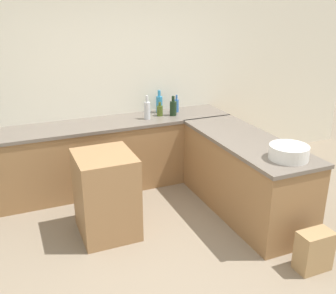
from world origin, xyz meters
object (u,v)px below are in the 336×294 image
object	(u,v)px
wine_bottle_dark	(173,108)
water_bottle_blue	(177,105)
olive_oil_bottle	(160,110)
island_table	(106,195)
vinegar_bottle_clear	(147,110)
dish_soap_bottle	(159,104)
mixing_bowl	(289,152)
paper_bag	(314,251)

from	to	relation	value
wine_bottle_dark	water_bottle_blue	xyz separation A→B (m)	(0.11, 0.14, -0.01)
olive_oil_bottle	island_table	bearing A→B (deg)	-133.81
vinegar_bottle_clear	water_bottle_blue	xyz separation A→B (m)	(0.48, 0.16, -0.03)
island_table	dish_soap_bottle	bearing A→B (deg)	48.59
mixing_bowl	olive_oil_bottle	world-z (taller)	olive_oil_bottle
wine_bottle_dark	paper_bag	size ratio (longest dim) A/B	0.68
wine_bottle_dark	olive_oil_bottle	xyz separation A→B (m)	(-0.17, 0.05, -0.03)
water_bottle_blue	paper_bag	xyz separation A→B (m)	(0.25, -2.49, -0.78)
island_table	water_bottle_blue	distance (m)	1.83
mixing_bowl	vinegar_bottle_clear	world-z (taller)	vinegar_bottle_clear
vinegar_bottle_clear	paper_bag	size ratio (longest dim) A/B	0.79
wine_bottle_dark	water_bottle_blue	bearing A→B (deg)	51.28
island_table	wine_bottle_dark	bearing A→B (deg)	40.45
olive_oil_bottle	wine_bottle_dark	bearing A→B (deg)	-17.37
olive_oil_bottle	vinegar_bottle_clear	world-z (taller)	vinegar_bottle_clear
mixing_bowl	wine_bottle_dark	xyz separation A→B (m)	(-0.41, 1.82, 0.03)
vinegar_bottle_clear	paper_bag	world-z (taller)	vinegar_bottle_clear
mixing_bowl	wine_bottle_dark	bearing A→B (deg)	102.81
mixing_bowl	paper_bag	world-z (taller)	mixing_bowl
island_table	paper_bag	size ratio (longest dim) A/B	2.30
island_table	dish_soap_bottle	distance (m)	1.73
olive_oil_bottle	paper_bag	xyz separation A→B (m)	(0.53, -2.40, -0.76)
mixing_bowl	water_bottle_blue	bearing A→B (deg)	98.81
water_bottle_blue	wine_bottle_dark	bearing A→B (deg)	-128.72
dish_soap_bottle	wine_bottle_dark	bearing A→B (deg)	-61.61
wine_bottle_dark	vinegar_bottle_clear	xyz separation A→B (m)	(-0.37, -0.02, 0.02)
dish_soap_bottle	island_table	bearing A→B (deg)	-131.41
wine_bottle_dark	paper_bag	distance (m)	2.51
island_table	water_bottle_blue	world-z (taller)	water_bottle_blue
wine_bottle_dark	water_bottle_blue	world-z (taller)	wine_bottle_dark
dish_soap_bottle	olive_oil_bottle	distance (m)	0.17
vinegar_bottle_clear	island_table	bearing A→B (deg)	-129.57
olive_oil_bottle	water_bottle_blue	world-z (taller)	water_bottle_blue
paper_bag	dish_soap_bottle	bearing A→B (deg)	100.58
island_table	water_bottle_blue	size ratio (longest dim) A/B	3.76
island_table	wine_bottle_dark	size ratio (longest dim) A/B	3.40
olive_oil_bottle	vinegar_bottle_clear	bearing A→B (deg)	-160.39
mixing_bowl	wine_bottle_dark	size ratio (longest dim) A/B	1.45
island_table	vinegar_bottle_clear	world-z (taller)	vinegar_bottle_clear
dish_soap_bottle	paper_bag	xyz separation A→B (m)	(0.48, -2.56, -0.81)
mixing_bowl	wine_bottle_dark	world-z (taller)	wine_bottle_dark
mixing_bowl	water_bottle_blue	distance (m)	1.98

